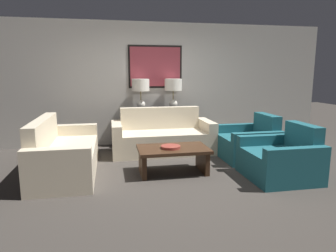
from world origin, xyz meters
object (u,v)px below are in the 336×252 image
coffee_table (173,154)px  armchair_near_camera (281,160)px  table_lamp_left (141,89)px  couch_by_back_wall (162,138)px  decorative_bowl (171,147)px  armchair_near_back_wall (249,144)px  console_table (157,127)px  table_lamp_right (173,88)px  couch_by_side (64,155)px

coffee_table → armchair_near_camera: size_ratio=1.12×
table_lamp_left → couch_by_back_wall: bearing=-61.2°
decorative_bowl → armchair_near_back_wall: (1.59, 0.57, -0.16)m
table_lamp_left → armchair_near_back_wall: table_lamp_left is taller
console_table → armchair_near_camera: armchair_near_camera is taller
table_lamp_right → armchair_near_back_wall: size_ratio=0.67×
table_lamp_left → armchair_near_back_wall: bearing=-36.6°
console_table → table_lamp_right: bearing=0.0°
console_table → armchair_near_back_wall: armchair_near_back_wall is taller
console_table → couch_by_side: 2.36m
console_table → table_lamp_right: table_lamp_right is taller
table_lamp_left → decorative_bowl: table_lamp_left is taller
decorative_bowl → armchair_near_camera: armchair_near_camera is taller
table_lamp_right → couch_by_side: 2.80m
table_lamp_left → armchair_near_back_wall: size_ratio=0.67×
table_lamp_right → armchair_near_camera: bearing=-65.0°
decorative_bowl → console_table: bearing=87.1°
armchair_near_camera → armchair_near_back_wall: bearing=90.0°
table_lamp_left → couch_by_back_wall: size_ratio=0.34×
coffee_table → armchair_near_camera: 1.64m
armchair_near_camera → table_lamp_right: bearing=115.0°
table_lamp_right → armchair_near_camera: 2.86m
console_table → couch_by_back_wall: (0.00, -0.64, -0.09)m
table_lamp_left → decorative_bowl: bearing=-82.6°
console_table → armchair_near_back_wall: size_ratio=1.28×
console_table → decorative_bowl: bearing=-92.9°
table_lamp_left → coffee_table: bearing=-81.0°
couch_by_back_wall → armchair_near_camera: bearing=-50.3°
couch_by_back_wall → armchair_near_camera: couch_by_back_wall is taller
table_lamp_right → armchair_near_back_wall: 2.03m
couch_by_back_wall → armchair_near_camera: (1.50, -1.80, -0.02)m
table_lamp_left → table_lamp_right: (0.71, 0.00, 0.00)m
couch_by_back_wall → coffee_table: size_ratio=1.79×
table_lamp_right → armchair_near_camera: (1.14, -2.44, -0.96)m
coffee_table → armchair_near_camera: bearing=-19.1°
table_lamp_right → decorative_bowl: 2.15m
table_lamp_right → armchair_near_camera: size_ratio=0.67×
decorative_bowl → armchair_near_camera: (1.59, -0.50, -0.16)m
table_lamp_right → couch_by_side: (-2.10, -1.59, -0.94)m
table_lamp_left → coffee_table: 2.15m
armchair_near_back_wall → armchair_near_camera: 1.07m
couch_by_side → armchair_near_back_wall: bearing=3.8°
couch_by_side → armchair_near_back_wall: size_ratio=2.00×
coffee_table → armchair_near_back_wall: armchair_near_back_wall is taller
couch_by_back_wall → couch_by_side: 1.98m
couch_by_back_wall → armchair_near_back_wall: (1.50, -0.73, -0.02)m
table_lamp_left → armchair_near_back_wall: 2.50m
coffee_table → armchair_near_camera: armchair_near_camera is taller
console_table → coffee_table: (-0.05, -1.91, -0.09)m
table_lamp_left → decorative_bowl: size_ratio=2.18×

